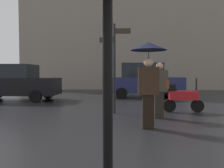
% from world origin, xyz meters
% --- Properties ---
extents(pedestrian_with_umbrella, '(0.90, 0.90, 2.16)m').
position_xyz_m(pedestrian_with_umbrella, '(0.91, 2.63, 1.58)').
color(pedestrian_with_umbrella, black).
rests_on(pedestrian_with_umbrella, ground).
extents(pedestrian_with_bag, '(0.53, 0.24, 1.73)m').
position_xyz_m(pedestrian_with_bag, '(1.41, 3.98, 0.98)').
color(pedestrian_with_bag, '#2A241E').
rests_on(pedestrian_with_bag, ground).
extents(parked_scooter, '(1.45, 0.32, 1.23)m').
position_xyz_m(parked_scooter, '(2.37, 5.08, 0.56)').
color(parked_scooter, black).
rests_on(parked_scooter, ground).
extents(parked_car_left, '(4.52, 1.91, 1.88)m').
position_xyz_m(parked_car_left, '(-5.52, 8.21, 0.95)').
color(parked_car_left, black).
rests_on(parked_car_left, ground).
extents(parked_car_right, '(4.28, 2.04, 2.01)m').
position_xyz_m(parked_car_right, '(1.45, 10.15, 1.01)').
color(parked_car_right, '#1E234C').
rests_on(parked_car_right, ground).
extents(street_signpost, '(1.08, 0.08, 3.11)m').
position_xyz_m(street_signpost, '(-0.04, 4.72, 1.88)').
color(street_signpost, black).
rests_on(street_signpost, ground).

